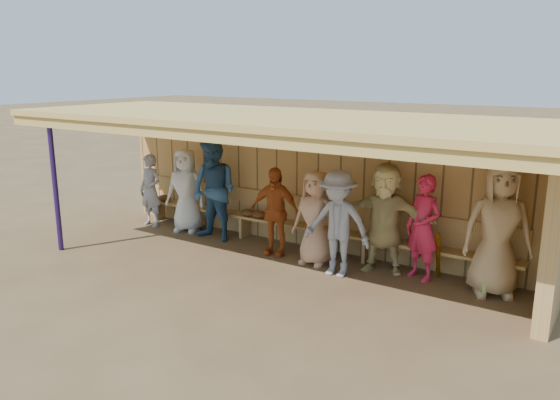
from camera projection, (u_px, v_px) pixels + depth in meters
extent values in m
plane|color=brown|center=(269.00, 265.00, 9.11)|extent=(90.00, 90.00, 0.00)
imported|color=#95969D|center=(151.00, 190.00, 11.27)|extent=(0.56, 0.37, 1.50)
imported|color=silver|center=(186.00, 190.00, 10.87)|extent=(0.94, 0.75, 1.68)
imported|color=#2C547B|center=(214.00, 191.00, 10.24)|extent=(0.96, 0.76, 1.93)
imported|color=#BA511D|center=(275.00, 211.00, 9.48)|extent=(0.96, 0.50, 1.56)
imported|color=#96969E|center=(338.00, 223.00, 8.49)|extent=(1.12, 0.67, 1.69)
imported|color=#DAC37A|center=(384.00, 218.00, 8.63)|extent=(1.73, 0.86, 1.79)
imported|color=#D32144|center=(423.00, 228.00, 8.34)|extent=(0.71, 0.60, 1.65)
imported|color=tan|center=(498.00, 229.00, 7.72)|extent=(1.13, 0.96, 1.96)
imported|color=tan|center=(315.00, 218.00, 9.01)|extent=(0.79, 0.52, 1.59)
cube|color=tan|center=(310.00, 181.00, 9.93)|extent=(8.60, 0.20, 2.40)
cube|color=tan|center=(559.00, 229.00, 6.95)|extent=(0.20, 1.62, 2.40)
cube|color=tan|center=(268.00, 118.00, 8.54)|extent=(8.80, 3.20, 0.10)
cube|color=tan|center=(205.00, 135.00, 7.35)|extent=(8.80, 0.10, 0.18)
cube|color=tan|center=(107.00, 116.00, 10.60)|extent=(0.08, 3.00, 0.16)
cube|color=tan|center=(141.00, 118.00, 10.09)|extent=(0.08, 3.00, 0.16)
cube|color=tan|center=(179.00, 120.00, 9.58)|extent=(0.08, 3.00, 0.16)
cube|color=tan|center=(221.00, 123.00, 9.08)|extent=(0.08, 3.00, 0.16)
cube|color=tan|center=(268.00, 126.00, 8.57)|extent=(0.08, 3.00, 0.16)
cube|color=tan|center=(321.00, 130.00, 8.06)|extent=(0.08, 3.00, 0.16)
cube|color=tan|center=(381.00, 134.00, 7.56)|extent=(0.08, 3.00, 0.16)
cube|color=tan|center=(449.00, 139.00, 7.05)|extent=(0.08, 3.00, 0.16)
cube|color=tan|center=(528.00, 144.00, 6.54)|extent=(0.08, 3.00, 0.16)
cylinder|color=navy|center=(55.00, 185.00, 9.61)|extent=(0.09, 0.09, 2.40)
cube|color=tan|center=(301.00, 226.00, 9.87)|extent=(7.60, 0.32, 0.05)
cube|color=tan|center=(306.00, 204.00, 9.91)|extent=(7.60, 0.04, 0.26)
cube|color=tan|center=(159.00, 211.00, 11.84)|extent=(0.06, 0.29, 0.40)
cube|color=tan|center=(245.00, 227.00, 10.61)|extent=(0.06, 0.29, 0.40)
cube|color=tan|center=(367.00, 250.00, 9.23)|extent=(0.06, 0.29, 0.40)
cube|color=tan|center=(511.00, 278.00, 8.00)|extent=(0.06, 0.29, 0.40)
cylinder|color=#C48317|center=(438.00, 256.00, 8.35)|extent=(0.13, 0.41, 0.80)
sphere|color=gold|center=(511.00, 294.00, 7.85)|extent=(0.08, 0.08, 0.08)
ellipsoid|color=#593319|center=(164.00, 198.00, 11.61)|extent=(0.30, 0.24, 0.14)
ellipsoid|color=#593319|center=(259.00, 214.00, 10.29)|extent=(0.30, 0.24, 0.14)
ellipsoid|color=#593319|center=(248.00, 213.00, 10.43)|extent=(0.30, 0.24, 0.14)
cylinder|color=#AED96C|center=(412.00, 237.00, 8.78)|extent=(0.07, 0.07, 0.22)
cylinder|color=orange|center=(485.00, 249.00, 8.18)|extent=(0.07, 0.07, 0.22)
cylinder|color=#97C763|center=(484.00, 291.00, 7.76)|extent=(0.07, 0.07, 0.22)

